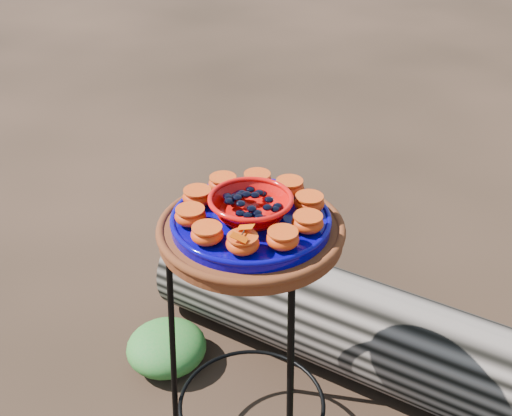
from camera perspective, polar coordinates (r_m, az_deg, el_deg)
The scene contains 19 objects.
plant_stand at distance 1.71m, azimuth -0.41°, elevation -12.46°, with size 0.44×0.44×0.70m, color black, non-canonical shape.
terracotta_saucer at distance 1.48m, azimuth -0.46°, elevation -2.15°, with size 0.42×0.42×0.03m, color #522015.
cobalt_plate at distance 1.46m, azimuth -0.46°, elevation -1.19°, with size 0.36×0.36×0.02m, color #010058.
red_bowl at distance 1.44m, azimuth -0.47°, elevation 0.06°, with size 0.18×0.18×0.05m, color red, non-canonical shape.
glass_gems at distance 1.42m, azimuth -0.48°, elevation 1.35°, with size 0.14×0.14×0.02m, color black, non-canonical shape.
orange_half_0 at distance 1.33m, azimuth -1.19°, elevation -3.19°, with size 0.07×0.07×0.04m, color #A62810.
orange_half_1 at distance 1.35m, azimuth 2.38°, elevation -2.77°, with size 0.07×0.07×0.04m, color #A62810.
orange_half_2 at distance 1.40m, azimuth 4.61°, elevation -1.33°, with size 0.07×0.07×0.04m, color #A62810.
orange_half_3 at distance 1.47m, azimuth 4.74°, elevation 0.43°, with size 0.07×0.07×0.04m, color #A62810.
orange_half_4 at distance 1.53m, azimuth 2.99°, elevation 1.84°, with size 0.07×0.07×0.04m, color #A62810.
orange_half_5 at distance 1.56m, azimuth 0.11°, elevation 2.47°, with size 0.07×0.07×0.04m, color #A62810.
orange_half_6 at distance 1.55m, azimuth -2.95°, elevation 2.16°, with size 0.07×0.07×0.04m, color #A62810.
orange_half_7 at distance 1.50m, azimuth -5.22°, elevation 0.99°, with size 0.07×0.07×0.04m, color #A62810.
orange_half_8 at distance 1.43m, azimuth -5.84°, elevation -0.72°, with size 0.07×0.07×0.04m, color #A62810.
orange_half_9 at distance 1.36m, azimuth -4.36°, elevation -2.36°, with size 0.07×0.07×0.04m, color #A62810.
butterfly at distance 1.32m, azimuth -1.21°, elevation -2.26°, with size 0.07×0.05×0.01m, color #CA3E01, non-canonical shape.
driftwood_log at distance 2.05m, azimuth 13.28°, elevation -11.86°, with size 1.69×0.44×0.32m, color black, non-canonical shape.
foliage_left at distance 2.15m, azimuth -7.97°, elevation -12.06°, with size 0.26×0.26×0.13m, color #18661F.
foliage_back at distance 2.34m, azimuth 2.07°, elevation -7.25°, with size 0.28×0.28×0.14m, color #18661F.
Camera 1 is at (0.69, -1.02, 1.53)m, focal length 45.00 mm.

